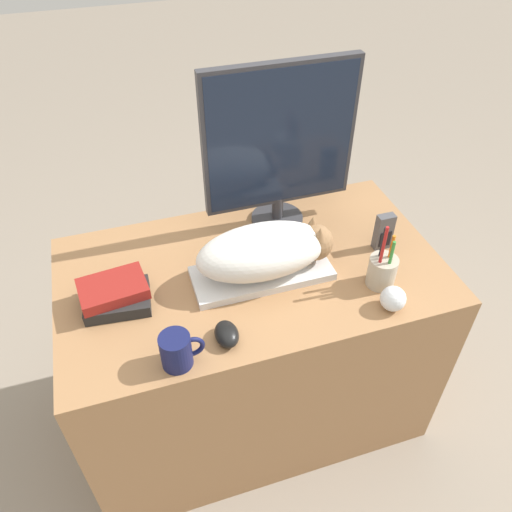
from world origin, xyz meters
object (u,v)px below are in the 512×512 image
computer_mouse (227,334)px  pen_cup (382,270)px  monitor (280,143)px  baseball (393,299)px  coffee_mug (177,350)px  phone (384,232)px  book_stack (115,295)px  cat (268,250)px  keyboard (262,273)px

computer_mouse → pen_cup: size_ratio=0.41×
monitor → baseball: size_ratio=7.53×
pen_cup → baseball: pen_cup is taller
coffee_mug → baseball: coffee_mug is taller
baseball → phone: 0.26m
computer_mouse → baseball: (0.45, -0.03, 0.01)m
pen_cup → baseball: (-0.01, -0.09, -0.02)m
computer_mouse → phone: bearing=20.8°
coffee_mug → phone: size_ratio=0.91×
phone → pen_cup: bearing=-119.5°
coffee_mug → pen_cup: bearing=9.4°
coffee_mug → book_stack: bearing=116.6°
computer_mouse → baseball: baseball is taller
coffee_mug → book_stack: size_ratio=0.57×
cat → coffee_mug: (-0.31, -0.23, -0.05)m
keyboard → coffee_mug: bearing=-141.6°
baseball → keyboard: bearing=143.1°
pen_cup → phone: 0.17m
computer_mouse → book_stack: size_ratio=0.45×
keyboard → coffee_mug: coffee_mug is taller
pen_cup → computer_mouse: bearing=-172.1°
keyboard → phone: size_ratio=3.37×
phone → computer_mouse: bearing=-159.2°
keyboard → book_stack: (-0.41, 0.02, 0.02)m
computer_mouse → phone: phone is taller
monitor → phone: 0.41m
coffee_mug → phone: (0.68, 0.24, 0.01)m
monitor → cat: bearing=-115.5°
phone → book_stack: 0.80m
cat → pen_cup: bearing=-23.8°
keyboard → baseball: (0.30, -0.22, 0.02)m
pen_cup → phone: bearing=60.5°
keyboard → cat: (0.02, 0.00, 0.08)m
keyboard → pen_cup: bearing=-22.5°
cat → coffee_mug: 0.39m
computer_mouse → pen_cup: bearing=7.9°
computer_mouse → monitor: bearing=56.1°
cat → monitor: 0.32m
coffee_mug → baseball: (0.58, 0.01, -0.01)m
coffee_mug → computer_mouse: bearing=14.5°
cat → baseball: cat is taller
book_stack → keyboard: bearing=-2.5°
phone → baseball: bearing=-112.1°
cat → computer_mouse: cat is taller
monitor → phone: monitor is taller
cat → computer_mouse: (-0.18, -0.19, -0.07)m
monitor → book_stack: size_ratio=2.72×
baseball → phone: phone is taller
monitor → computer_mouse: size_ratio=6.03×
monitor → keyboard: bearing=-119.1°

